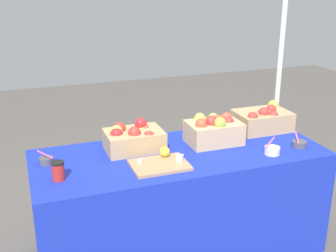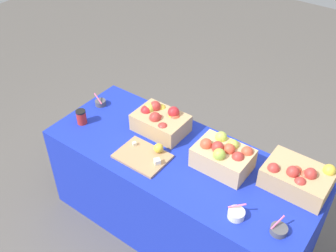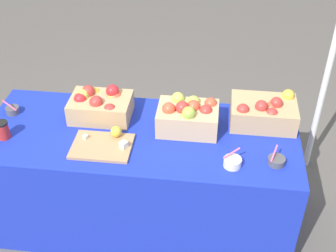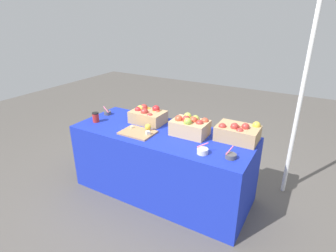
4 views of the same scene
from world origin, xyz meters
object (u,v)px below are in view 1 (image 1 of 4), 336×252
at_px(apple_crate_middle, 214,130).
at_px(sample_bowl_far, 46,160).
at_px(coffee_cup, 58,171).
at_px(tent_pole, 279,75).
at_px(apple_crate_left, 263,119).
at_px(apple_crate_right, 133,138).
at_px(cutting_board_front, 161,163).
at_px(sample_bowl_near, 272,150).
at_px(sample_bowl_mid, 299,144).

relative_size(apple_crate_middle, sample_bowl_far, 3.58).
bearing_deg(coffee_cup, tent_pole, 22.96).
bearing_deg(apple_crate_left, apple_crate_right, -177.31).
xyz_separation_m(apple_crate_left, sample_bowl_far, (-1.57, -0.09, -0.06)).
distance_m(apple_crate_middle, sample_bowl_far, 1.12).
bearing_deg(apple_crate_middle, cutting_board_front, -153.37).
xyz_separation_m(sample_bowl_near, sample_bowl_far, (-1.39, 0.34, -0.00)).
distance_m(coffee_cup, tent_pole, 2.16).
xyz_separation_m(apple_crate_left, sample_bowl_near, (-0.18, -0.42, -0.06)).
bearing_deg(apple_crate_right, coffee_cup, -151.11).
relative_size(apple_crate_left, sample_bowl_mid, 3.92).
bearing_deg(apple_crate_right, apple_crate_left, 2.69).
bearing_deg(sample_bowl_mid, sample_bowl_far, 169.90).
bearing_deg(sample_bowl_mid, sample_bowl_near, -169.27).
distance_m(sample_bowl_near, coffee_cup, 1.34).
bearing_deg(tent_pole, sample_bowl_mid, -114.22).
xyz_separation_m(sample_bowl_near, sample_bowl_mid, (0.24, 0.05, -0.00)).
bearing_deg(sample_bowl_near, apple_crate_right, 155.66).
relative_size(apple_crate_middle, cutting_board_front, 1.05).
relative_size(apple_crate_left, cutting_board_front, 1.15).
relative_size(cutting_board_front, sample_bowl_far, 3.41).
xyz_separation_m(sample_bowl_near, coffee_cup, (-1.34, 0.09, 0.03)).
distance_m(apple_crate_left, sample_bowl_far, 1.57).
height_order(apple_crate_right, tent_pole, tent_pole).
bearing_deg(sample_bowl_far, coffee_cup, -78.82).
bearing_deg(apple_crate_middle, apple_crate_left, 13.58).
height_order(apple_crate_left, apple_crate_middle, apple_crate_middle).
relative_size(apple_crate_left, sample_bowl_near, 3.75).
distance_m(apple_crate_left, apple_crate_middle, 0.47).
relative_size(sample_bowl_far, coffee_cup, 0.91).
relative_size(apple_crate_left, apple_crate_middle, 1.09).
relative_size(sample_bowl_near, sample_bowl_far, 1.04).
relative_size(apple_crate_middle, sample_bowl_near, 3.42).
relative_size(sample_bowl_mid, tent_pole, 0.05).
xyz_separation_m(cutting_board_front, sample_bowl_near, (0.73, -0.08, 0.01)).
bearing_deg(coffee_cup, cutting_board_front, -0.88).
distance_m(apple_crate_right, sample_bowl_near, 0.91).
distance_m(apple_crate_right, cutting_board_front, 0.32).
bearing_deg(apple_crate_right, sample_bowl_mid, -17.12).
bearing_deg(tent_pole, sample_bowl_far, -163.72).
bearing_deg(apple_crate_left, sample_bowl_near, -113.42).
xyz_separation_m(apple_crate_middle, sample_bowl_far, (-1.12, 0.02, -0.07)).
height_order(cutting_board_front, sample_bowl_far, sample_bowl_far).
height_order(sample_bowl_mid, tent_pole, tent_pole).
height_order(apple_crate_left, sample_bowl_mid, apple_crate_left).
bearing_deg(apple_crate_left, apple_crate_middle, -166.42).
relative_size(apple_crate_left, tent_pole, 0.20).
xyz_separation_m(apple_crate_left, cutting_board_front, (-0.91, -0.34, -0.07)).
distance_m(sample_bowl_near, tent_pole, 1.15).
bearing_deg(cutting_board_front, sample_bowl_near, -6.27).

